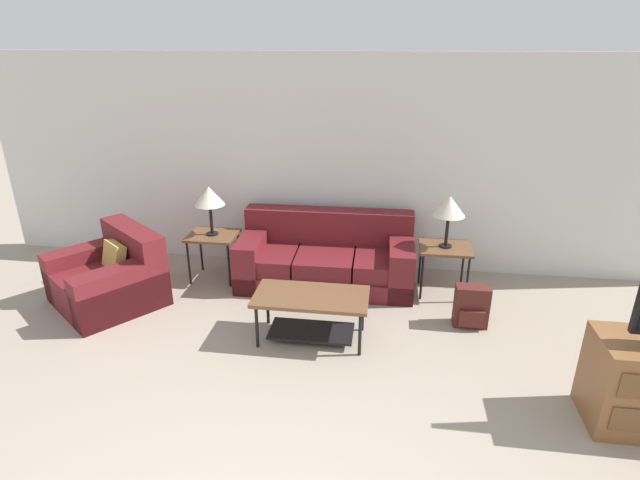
{
  "coord_description": "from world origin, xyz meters",
  "views": [
    {
      "loc": [
        0.62,
        -1.2,
        2.73
      ],
      "look_at": [
        -0.03,
        3.52,
        0.8
      ],
      "focal_mm": 28.0,
      "sensor_mm": 36.0,
      "label": 1
    }
  ],
  "objects_px": {
    "couch": "(326,259)",
    "backpack": "(471,307)",
    "armchair": "(110,278)",
    "table_lamp_right": "(449,207)",
    "side_table_right": "(445,251)",
    "side_table_left": "(213,239)",
    "coffee_table": "(311,307)",
    "table_lamp_left": "(209,197)"
  },
  "relations": [
    {
      "from": "table_lamp_left",
      "to": "table_lamp_right",
      "type": "height_order",
      "value": "same"
    },
    {
      "from": "side_table_right",
      "to": "backpack",
      "type": "xyz_separation_m",
      "value": [
        0.23,
        -0.7,
        -0.3
      ]
    },
    {
      "from": "armchair",
      "to": "side_table_right",
      "type": "height_order",
      "value": "armchair"
    },
    {
      "from": "side_table_left",
      "to": "armchair",
      "type": "bearing_deg",
      "value": -142.47
    },
    {
      "from": "armchair",
      "to": "table_lamp_right",
      "type": "height_order",
      "value": "table_lamp_right"
    },
    {
      "from": "side_table_right",
      "to": "table_lamp_right",
      "type": "xyz_separation_m",
      "value": [
        0.0,
        0.0,
        0.52
      ]
    },
    {
      "from": "couch",
      "to": "side_table_left",
      "type": "distance_m",
      "value": 1.37
    },
    {
      "from": "couch",
      "to": "table_lamp_left",
      "type": "xyz_separation_m",
      "value": [
        -1.35,
        -0.09,
        0.74
      ]
    },
    {
      "from": "couch",
      "to": "armchair",
      "type": "distance_m",
      "value": 2.43
    },
    {
      "from": "table_lamp_left",
      "to": "coffee_table",
      "type": "bearing_deg",
      "value": -40.23
    },
    {
      "from": "armchair",
      "to": "side_table_left",
      "type": "relative_size",
      "value": 2.52
    },
    {
      "from": "table_lamp_right",
      "to": "backpack",
      "type": "xyz_separation_m",
      "value": [
        0.23,
        -0.7,
        -0.82
      ]
    },
    {
      "from": "couch",
      "to": "armchair",
      "type": "bearing_deg",
      "value": -160.6
    },
    {
      "from": "couch",
      "to": "armchair",
      "type": "relative_size",
      "value": 1.42
    },
    {
      "from": "armchair",
      "to": "table_lamp_right",
      "type": "xyz_separation_m",
      "value": [
        3.64,
        0.72,
        0.75
      ]
    },
    {
      "from": "couch",
      "to": "table_lamp_right",
      "type": "xyz_separation_m",
      "value": [
        1.35,
        -0.09,
        0.74
      ]
    },
    {
      "from": "table_lamp_right",
      "to": "couch",
      "type": "bearing_deg",
      "value": 176.37
    },
    {
      "from": "armchair",
      "to": "couch",
      "type": "bearing_deg",
      "value": 19.4
    },
    {
      "from": "armchair",
      "to": "table_lamp_right",
      "type": "bearing_deg",
      "value": 11.19
    },
    {
      "from": "couch",
      "to": "backpack",
      "type": "relative_size",
      "value": 4.64
    },
    {
      "from": "side_table_left",
      "to": "couch",
      "type": "bearing_deg",
      "value": 3.63
    },
    {
      "from": "side_table_left",
      "to": "backpack",
      "type": "bearing_deg",
      "value": -13.39
    },
    {
      "from": "armchair",
      "to": "backpack",
      "type": "xyz_separation_m",
      "value": [
        3.87,
        0.02,
        -0.07
      ]
    },
    {
      "from": "armchair",
      "to": "coffee_table",
      "type": "distance_m",
      "value": 2.35
    },
    {
      "from": "table_lamp_right",
      "to": "backpack",
      "type": "distance_m",
      "value": 1.1
    },
    {
      "from": "couch",
      "to": "side_table_right",
      "type": "xyz_separation_m",
      "value": [
        1.35,
        -0.09,
        0.22
      ]
    },
    {
      "from": "couch",
      "to": "table_lamp_right",
      "type": "relative_size",
      "value": 3.48
    },
    {
      "from": "coffee_table",
      "to": "backpack",
      "type": "distance_m",
      "value": 1.64
    },
    {
      "from": "armchair",
      "to": "coffee_table",
      "type": "height_order",
      "value": "armchair"
    },
    {
      "from": "backpack",
      "to": "table_lamp_right",
      "type": "bearing_deg",
      "value": 108.01
    },
    {
      "from": "side_table_right",
      "to": "table_lamp_right",
      "type": "bearing_deg",
      "value": 0.0
    },
    {
      "from": "side_table_left",
      "to": "table_lamp_left",
      "type": "relative_size",
      "value": 0.97
    },
    {
      "from": "couch",
      "to": "backpack",
      "type": "distance_m",
      "value": 1.77
    },
    {
      "from": "table_lamp_right",
      "to": "backpack",
      "type": "height_order",
      "value": "table_lamp_right"
    },
    {
      "from": "side_table_left",
      "to": "table_lamp_left",
      "type": "bearing_deg",
      "value": 0.0
    },
    {
      "from": "side_table_right",
      "to": "side_table_left",
      "type": "bearing_deg",
      "value": 180.0
    },
    {
      "from": "side_table_left",
      "to": "side_table_right",
      "type": "height_order",
      "value": "same"
    },
    {
      "from": "couch",
      "to": "table_lamp_left",
      "type": "bearing_deg",
      "value": -176.37
    },
    {
      "from": "table_lamp_right",
      "to": "armchair",
      "type": "bearing_deg",
      "value": -168.81
    },
    {
      "from": "armchair",
      "to": "backpack",
      "type": "bearing_deg",
      "value": 0.34
    },
    {
      "from": "coffee_table",
      "to": "side_table_left",
      "type": "relative_size",
      "value": 1.9
    },
    {
      "from": "backpack",
      "to": "table_lamp_left",
      "type": "bearing_deg",
      "value": 166.61
    }
  ]
}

